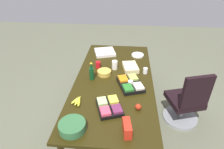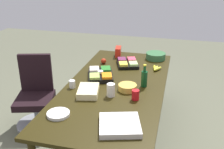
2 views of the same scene
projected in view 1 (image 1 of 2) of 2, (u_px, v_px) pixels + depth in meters
The scene contains 17 objects.
ground_plane at pixel (114, 115), 3.30m from camera, with size 10.00×10.00×0.00m, color #5F614D.
conference_table at pixel (114, 82), 2.93m from camera, with size 2.47×1.15×0.75m.
office_chair at pixel (186, 104), 3.00m from camera, with size 0.60×0.60×0.98m.
paper_cup at pixel (145, 71), 3.01m from camera, with size 0.07×0.07×0.09m, color white.
red_solo_cup at pixel (98, 65), 3.16m from camera, with size 0.08×0.08×0.11m, color red.
sheet_cake at pixel (130, 67), 3.13m from camera, with size 0.32×0.22×0.07m, color beige.
fruit_platter at pixel (109, 107), 2.32m from camera, with size 0.43×0.38×0.07m.
pizza_box at pixel (105, 52), 3.63m from camera, with size 0.36×0.36×0.05m, color silver.
veggie_tray at pixel (130, 84), 2.72m from camera, with size 0.49×0.42×0.09m.
banana_bunch at pixel (78, 101), 2.42m from camera, with size 0.20×0.13×0.04m.
chip_bowl at pixel (104, 73), 2.99m from camera, with size 0.21×0.21×0.07m, color gold.
mayo_jar at pixel (115, 65), 3.11m from camera, with size 0.09×0.09×0.14m, color white.
paper_plate_stack at pixel (138, 55), 3.55m from camera, with size 0.22×0.22×0.03m, color white.
salad_bowl at pixel (72, 126), 2.03m from camera, with size 0.29×0.29×0.09m, color #32653A.
chip_bag_red at pixel (127, 128), 1.99m from camera, with size 0.20×0.08×0.14m, color red.
wine_bottle at pixel (92, 73), 2.84m from camera, with size 0.08×0.08×0.27m.
apple_red at pixel (138, 107), 2.31m from camera, with size 0.08×0.08×0.08m, color #AD2A13.
Camera 1 is at (2.42, 0.18, 2.34)m, focal length 30.84 mm.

